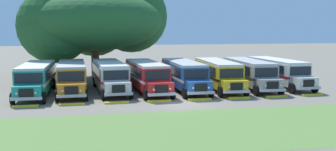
% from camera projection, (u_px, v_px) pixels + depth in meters
% --- Properties ---
extents(ground_plane, '(220.00, 220.00, 0.00)m').
position_uv_depth(ground_plane, '(183.00, 104.00, 32.14)').
color(ground_plane, slate).
extents(foreground_grass_strip, '(80.00, 10.43, 0.01)m').
position_uv_depth(foreground_grass_strip, '(214.00, 127.00, 24.43)').
color(foreground_grass_strip, olive).
rests_on(foreground_grass_strip, ground_plane).
extents(parked_bus_slot_0, '(2.90, 10.87, 2.82)m').
position_uv_depth(parked_bus_slot_0, '(36.00, 77.00, 36.39)').
color(parked_bus_slot_0, teal).
rests_on(parked_bus_slot_0, ground_plane).
extents(parked_bus_slot_1, '(2.90, 10.87, 2.82)m').
position_uv_depth(parked_bus_slot_1, '(72.00, 76.00, 37.58)').
color(parked_bus_slot_1, orange).
rests_on(parked_bus_slot_1, ground_plane).
extents(parked_bus_slot_2, '(3.24, 10.92, 2.82)m').
position_uv_depth(parked_bus_slot_2, '(110.00, 75.00, 38.39)').
color(parked_bus_slot_2, silver).
rests_on(parked_bus_slot_2, ground_plane).
extents(parked_bus_slot_3, '(3.27, 10.93, 2.82)m').
position_uv_depth(parked_bus_slot_3, '(147.00, 75.00, 38.29)').
color(parked_bus_slot_3, red).
rests_on(parked_bus_slot_3, ground_plane).
extents(parked_bus_slot_4, '(2.76, 10.85, 2.82)m').
position_uv_depth(parked_bus_slot_4, '(184.00, 74.00, 39.12)').
color(parked_bus_slot_4, '#23519E').
rests_on(parked_bus_slot_4, ground_plane).
extents(parked_bus_slot_5, '(3.09, 10.89, 2.82)m').
position_uv_depth(parked_bus_slot_5, '(218.00, 73.00, 39.79)').
color(parked_bus_slot_5, yellow).
rests_on(parked_bus_slot_5, ground_plane).
extents(parked_bus_slot_6, '(3.04, 10.89, 2.82)m').
position_uv_depth(parked_bus_slot_6, '(249.00, 72.00, 40.55)').
color(parked_bus_slot_6, '#9E9993').
rests_on(parked_bus_slot_6, ground_plane).
extents(parked_bus_slot_7, '(2.97, 10.88, 2.82)m').
position_uv_depth(parked_bus_slot_7, '(277.00, 71.00, 41.74)').
color(parked_bus_slot_7, silver).
rests_on(parked_bus_slot_7, ground_plane).
extents(curb_wheelstop_0, '(2.00, 0.36, 0.15)m').
position_uv_depth(curb_wheelstop_0, '(25.00, 106.00, 30.69)').
color(curb_wheelstop_0, yellow).
rests_on(curb_wheelstop_0, ground_plane).
extents(curb_wheelstop_1, '(2.00, 0.36, 0.15)m').
position_uv_depth(curb_wheelstop_1, '(72.00, 104.00, 31.42)').
color(curb_wheelstop_1, yellow).
rests_on(curb_wheelstop_1, ground_plane).
extents(curb_wheelstop_2, '(2.00, 0.36, 0.15)m').
position_uv_depth(curb_wheelstop_2, '(117.00, 103.00, 32.14)').
color(curb_wheelstop_2, yellow).
rests_on(curb_wheelstop_2, ground_plane).
extents(curb_wheelstop_3, '(2.00, 0.36, 0.15)m').
position_uv_depth(curb_wheelstop_3, '(159.00, 101.00, 32.86)').
color(curb_wheelstop_3, yellow).
rests_on(curb_wheelstop_3, ground_plane).
extents(curb_wheelstop_4, '(2.00, 0.36, 0.15)m').
position_uv_depth(curb_wheelstop_4, '(200.00, 99.00, 33.59)').
color(curb_wheelstop_4, yellow).
rests_on(curb_wheelstop_4, ground_plane).
extents(curb_wheelstop_5, '(2.00, 0.36, 0.15)m').
position_uv_depth(curb_wheelstop_5, '(239.00, 98.00, 34.31)').
color(curb_wheelstop_5, yellow).
rests_on(curb_wheelstop_5, ground_plane).
extents(curb_wheelstop_6, '(2.00, 0.36, 0.15)m').
position_uv_depth(curb_wheelstop_6, '(276.00, 96.00, 35.04)').
color(curb_wheelstop_6, yellow).
rests_on(curb_wheelstop_6, ground_plane).
extents(curb_wheelstop_7, '(2.00, 0.36, 0.15)m').
position_uv_depth(curb_wheelstop_7, '(312.00, 95.00, 35.76)').
color(curb_wheelstop_7, yellow).
rests_on(curb_wheelstop_7, ground_plane).
extents(broad_shade_tree, '(17.59, 15.93, 12.00)m').
position_uv_depth(broad_shade_tree, '(96.00, 21.00, 47.12)').
color(broad_shade_tree, brown).
rests_on(broad_shade_tree, ground_plane).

